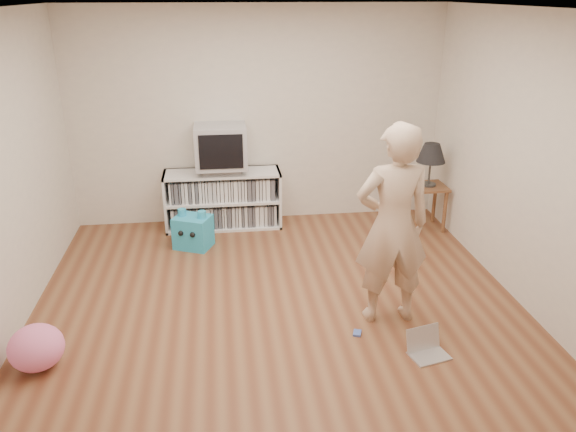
# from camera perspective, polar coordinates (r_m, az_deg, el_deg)

# --- Properties ---
(ground) EXTENTS (4.50, 4.50, 0.00)m
(ground) POSITION_cam_1_polar(r_m,az_deg,el_deg) (5.26, -0.91, -9.29)
(ground) COLOR brown
(ground) RESTS_ON ground
(walls) EXTENTS (4.52, 4.52, 2.60)m
(walls) POSITION_cam_1_polar(r_m,az_deg,el_deg) (4.72, -1.00, 4.34)
(walls) COLOR silver
(walls) RESTS_ON ground
(ceiling) EXTENTS (4.50, 4.50, 0.01)m
(ceiling) POSITION_cam_1_polar(r_m,az_deg,el_deg) (4.50, -1.12, 20.33)
(ceiling) COLOR white
(ceiling) RESTS_ON walls
(media_unit) EXTENTS (1.40, 0.45, 0.70)m
(media_unit) POSITION_cam_1_polar(r_m,az_deg,el_deg) (6.93, -6.61, 1.75)
(media_unit) COLOR white
(media_unit) RESTS_ON ground
(dvd_deck) EXTENTS (0.45, 0.35, 0.07)m
(dvd_deck) POSITION_cam_1_polar(r_m,az_deg,el_deg) (6.79, -6.75, 4.75)
(dvd_deck) COLOR gray
(dvd_deck) RESTS_ON media_unit
(crt_tv) EXTENTS (0.60, 0.53, 0.50)m
(crt_tv) POSITION_cam_1_polar(r_m,az_deg,el_deg) (6.71, -6.86, 7.07)
(crt_tv) COLOR #A6A6AB
(crt_tv) RESTS_ON dvd_deck
(side_table) EXTENTS (0.42, 0.42, 0.55)m
(side_table) POSITION_cam_1_polar(r_m,az_deg,el_deg) (6.99, 13.95, 2.00)
(side_table) COLOR brown
(side_table) RESTS_ON ground
(table_lamp) EXTENTS (0.34, 0.34, 0.52)m
(table_lamp) POSITION_cam_1_polar(r_m,az_deg,el_deg) (6.84, 14.35, 6.14)
(table_lamp) COLOR #333333
(table_lamp) RESTS_ON side_table
(person) EXTENTS (0.66, 0.44, 1.78)m
(person) POSITION_cam_1_polar(r_m,az_deg,el_deg) (4.80, 10.58, -0.97)
(person) COLOR #CFAD8D
(person) RESTS_ON ground
(laptop) EXTENTS (0.35, 0.31, 0.21)m
(laptop) POSITION_cam_1_polar(r_m,az_deg,el_deg) (4.77, 13.86, -12.81)
(laptop) COLOR silver
(laptop) RESTS_ON ground
(playing_cards) EXTENTS (0.09, 0.11, 0.02)m
(playing_cards) POSITION_cam_1_polar(r_m,az_deg,el_deg) (4.93, 7.04, -11.71)
(playing_cards) COLOR #4763BE
(playing_cards) RESTS_ON ground
(plush_blue) EXTENTS (0.48, 0.44, 0.45)m
(plush_blue) POSITION_cam_1_polar(r_m,az_deg,el_deg) (6.44, -9.62, -1.55)
(plush_blue) COLOR #23A5D4
(plush_blue) RESTS_ON ground
(plush_pink) EXTENTS (0.54, 0.54, 0.36)m
(plush_pink) POSITION_cam_1_polar(r_m,az_deg,el_deg) (4.83, -24.20, -12.10)
(plush_pink) COLOR pink
(plush_pink) RESTS_ON ground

